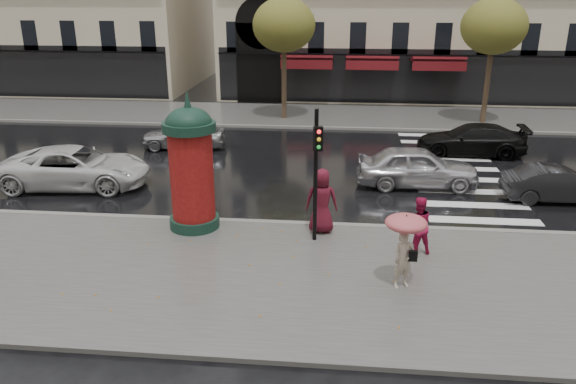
# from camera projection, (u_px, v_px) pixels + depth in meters

# --- Properties ---
(ground) EXTENTS (160.00, 160.00, 0.00)m
(ground) POSITION_uv_depth(u_px,v_px,m) (289.00, 271.00, 14.95)
(ground) COLOR black
(ground) RESTS_ON ground
(near_sidewalk) EXTENTS (90.00, 7.00, 0.12)m
(near_sidewalk) POSITION_uv_depth(u_px,v_px,m) (287.00, 278.00, 14.47)
(near_sidewalk) COLOR #474744
(near_sidewalk) RESTS_ON ground
(far_sidewalk) EXTENTS (90.00, 6.00, 0.12)m
(far_sidewalk) POSITION_uv_depth(u_px,v_px,m) (320.00, 116.00, 32.69)
(far_sidewalk) COLOR #474744
(far_sidewalk) RESTS_ON ground
(near_kerb) EXTENTS (90.00, 0.25, 0.14)m
(near_kerb) POSITION_uv_depth(u_px,v_px,m) (298.00, 224.00, 17.73)
(near_kerb) COLOR slate
(near_kerb) RESTS_ON ground
(far_kerb) EXTENTS (90.00, 0.25, 0.14)m
(far_kerb) POSITION_uv_depth(u_px,v_px,m) (318.00, 128.00, 29.88)
(far_kerb) COLOR slate
(far_kerb) RESTS_ON ground
(zebra_crossing) EXTENTS (3.60, 11.75, 0.01)m
(zebra_crossing) POSITION_uv_depth(u_px,v_px,m) (454.00, 168.00, 23.38)
(zebra_crossing) COLOR silver
(zebra_crossing) RESTS_ON ground
(tree_far_left) EXTENTS (3.40, 3.40, 6.64)m
(tree_far_left) POSITION_uv_depth(u_px,v_px,m) (284.00, 26.00, 30.18)
(tree_far_left) COLOR #38281C
(tree_far_left) RESTS_ON ground
(tree_far_right) EXTENTS (3.40, 3.40, 6.64)m
(tree_far_right) POSITION_uv_depth(u_px,v_px,m) (494.00, 27.00, 29.18)
(tree_far_right) COLOR #38281C
(tree_far_right) RESTS_ON ground
(woman_umbrella) EXTENTS (1.02, 1.02, 1.95)m
(woman_umbrella) POSITION_uv_depth(u_px,v_px,m) (405.00, 239.00, 13.50)
(woman_umbrella) COLOR #C1B09F
(woman_umbrella) RESTS_ON near_sidewalk
(woman_red) EXTENTS (0.97, 0.85, 1.66)m
(woman_red) POSITION_uv_depth(u_px,v_px,m) (418.00, 225.00, 15.42)
(woman_red) COLOR #B01545
(woman_red) RESTS_ON near_sidewalk
(man_burgundy) EXTENTS (0.99, 0.66, 1.98)m
(man_burgundy) POSITION_uv_depth(u_px,v_px,m) (322.00, 201.00, 16.75)
(man_burgundy) COLOR #54101E
(man_burgundy) RESTS_ON near_sidewalk
(morris_column) EXTENTS (1.57, 1.57, 4.23)m
(morris_column) POSITION_uv_depth(u_px,v_px,m) (191.00, 164.00, 16.75)
(morris_column) COLOR #112D23
(morris_column) RESTS_ON near_sidewalk
(traffic_light) EXTENTS (0.28, 0.38, 3.89)m
(traffic_light) POSITION_uv_depth(u_px,v_px,m) (316.00, 164.00, 15.66)
(traffic_light) COLOR black
(traffic_light) RESTS_ON near_sidewalk
(car_silver) EXTENTS (4.55, 1.92, 1.54)m
(car_silver) POSITION_uv_depth(u_px,v_px,m) (417.00, 167.00, 21.07)
(car_silver) COLOR #BBBAC0
(car_silver) RESTS_ON ground
(car_darkgrey) EXTENTS (3.81, 1.39, 1.25)m
(car_darkgrey) POSITION_uv_depth(u_px,v_px,m) (559.00, 184.00, 19.63)
(car_darkgrey) COLOR black
(car_darkgrey) RESTS_ON ground
(car_white) EXTENTS (5.62, 2.94, 1.51)m
(car_white) POSITION_uv_depth(u_px,v_px,m) (75.00, 167.00, 21.03)
(car_white) COLOR silver
(car_white) RESTS_ON ground
(car_black) EXTENTS (4.82, 2.15, 1.38)m
(car_black) POSITION_uv_depth(u_px,v_px,m) (471.00, 140.00, 25.13)
(car_black) COLOR black
(car_black) RESTS_ON ground
(car_far_silver) EXTENTS (3.98, 1.93, 1.31)m
(car_far_silver) POSITION_uv_depth(u_px,v_px,m) (184.00, 134.00, 26.14)
(car_far_silver) COLOR #9A9A9E
(car_far_silver) RESTS_ON ground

